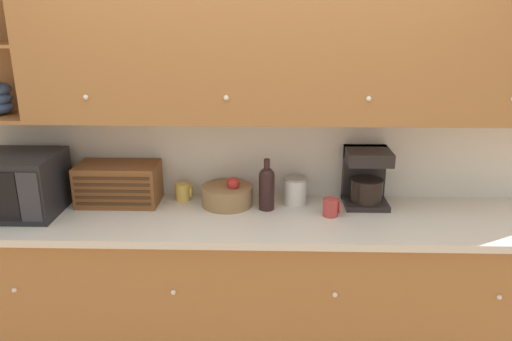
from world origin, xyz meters
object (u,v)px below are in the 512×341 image
at_px(microwave, 14,184).
at_px(wine_bottle, 267,186).
at_px(coffee_maker, 366,177).
at_px(storage_canister, 295,191).
at_px(fruit_basket, 227,195).
at_px(mug_blue_second, 331,207).
at_px(mug, 183,192).
at_px(bread_box, 119,184).

height_order(microwave, wine_bottle, microwave).
distance_m(microwave, coffee_maker, 1.96).
relative_size(microwave, storage_canister, 3.08).
relative_size(microwave, fruit_basket, 1.69).
relative_size(wine_bottle, coffee_maker, 0.89).
bearing_deg(fruit_basket, microwave, -173.14).
bearing_deg(microwave, mug_blue_second, -0.17).
bearing_deg(mug_blue_second, wine_bottle, 165.77).
distance_m(mug, wine_bottle, 0.51).
height_order(bread_box, mug_blue_second, bread_box).
bearing_deg(fruit_basket, mug_blue_second, -14.05).
xyz_separation_m(bread_box, coffee_maker, (1.42, 0.03, 0.05)).
relative_size(wine_bottle, storage_canister, 1.83).
relative_size(bread_box, mug_blue_second, 4.68).
relative_size(fruit_basket, wine_bottle, 1.00).
xyz_separation_m(bread_box, storage_canister, (1.02, 0.01, -0.04)).
height_order(wine_bottle, storage_canister, wine_bottle).
xyz_separation_m(microwave, fruit_basket, (1.16, 0.14, -0.10)).
height_order(bread_box, mug, bread_box).
bearing_deg(bread_box, coffee_maker, 1.06).
xyz_separation_m(mug, storage_canister, (0.66, -0.04, 0.03)).
height_order(bread_box, fruit_basket, bread_box).
relative_size(microwave, wine_bottle, 1.68).
xyz_separation_m(bread_box, fruit_basket, (0.63, -0.02, -0.06)).
bearing_deg(bread_box, microwave, -163.66).
bearing_deg(coffee_maker, bread_box, -178.94).
relative_size(storage_canister, mug_blue_second, 1.65).
relative_size(fruit_basket, storage_canister, 1.82).
xyz_separation_m(microwave, mug, (0.89, 0.21, -0.11)).
distance_m(fruit_basket, storage_canister, 0.39).
height_order(mug, wine_bottle, wine_bottle).
bearing_deg(fruit_basket, mug, 165.61).
xyz_separation_m(wine_bottle, coffee_maker, (0.57, 0.10, 0.03)).
bearing_deg(mug, storage_canister, -3.74).
xyz_separation_m(microwave, coffee_maker, (1.95, 0.18, -0.00)).
distance_m(fruit_basket, wine_bottle, 0.24).
xyz_separation_m(storage_canister, mug_blue_second, (0.19, -0.17, -0.03)).
distance_m(microwave, fruit_basket, 1.17).
height_order(mug, storage_canister, storage_canister).
bearing_deg(microwave, mug, 13.09).
height_order(fruit_basket, storage_canister, fruit_basket).
xyz_separation_m(wine_bottle, storage_canister, (0.16, 0.08, -0.05)).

